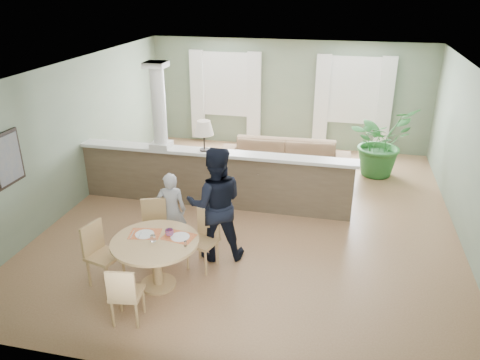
% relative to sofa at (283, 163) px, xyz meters
% --- Properties ---
extents(ground, '(8.00, 8.00, 0.00)m').
position_rel_sofa_xyz_m(ground, '(-0.24, -1.70, -0.41)').
color(ground, tan).
rests_on(ground, ground).
extents(room_shell, '(7.02, 8.02, 2.71)m').
position_rel_sofa_xyz_m(room_shell, '(-0.26, -1.07, 1.40)').
color(room_shell, gray).
rests_on(room_shell, ground).
extents(pony_wall, '(5.32, 0.38, 2.70)m').
position_rel_sofa_xyz_m(pony_wall, '(-1.22, -1.50, 0.29)').
color(pony_wall, brown).
rests_on(pony_wall, ground).
extents(sofa, '(2.88, 1.22, 0.83)m').
position_rel_sofa_xyz_m(sofa, '(0.00, 0.00, 0.00)').
color(sofa, brown).
rests_on(sofa, ground).
extents(houseplant, '(1.81, 1.82, 1.53)m').
position_rel_sofa_xyz_m(houseplant, '(2.01, 0.84, 0.35)').
color(houseplant, '#2B6B2D').
rests_on(houseplant, ground).
extents(dining_table, '(1.21, 1.21, 0.83)m').
position_rel_sofa_xyz_m(dining_table, '(-1.20, -4.15, 0.17)').
color(dining_table, tan).
rests_on(dining_table, ground).
extents(chair_far_boy, '(0.52, 0.52, 0.90)m').
position_rel_sofa_xyz_m(chair_far_boy, '(-1.57, -3.34, 0.08)').
color(chair_far_boy, tan).
rests_on(chair_far_boy, ground).
extents(chair_far_man, '(0.50, 0.50, 0.89)m').
position_rel_sofa_xyz_m(chair_far_man, '(-0.70, -3.50, 0.08)').
color(chair_far_man, tan).
rests_on(chair_far_man, ground).
extents(chair_near, '(0.43, 0.43, 0.84)m').
position_rel_sofa_xyz_m(chair_near, '(-1.28, -5.00, 0.05)').
color(chair_near, tan).
rests_on(chair_near, ground).
extents(chair_side, '(0.51, 0.51, 0.93)m').
position_rel_sofa_xyz_m(chair_side, '(-2.01, -4.25, 0.10)').
color(chair_side, tan).
rests_on(chair_side, ground).
extents(child_person, '(0.53, 0.41, 1.28)m').
position_rel_sofa_xyz_m(child_person, '(-1.37, -3.08, 0.23)').
color(child_person, '#A2A2A7').
rests_on(child_person, ground).
extents(man_person, '(1.04, 0.91, 1.82)m').
position_rel_sofa_xyz_m(man_person, '(-0.60, -3.21, 0.49)').
color(man_person, black).
rests_on(man_person, ground).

